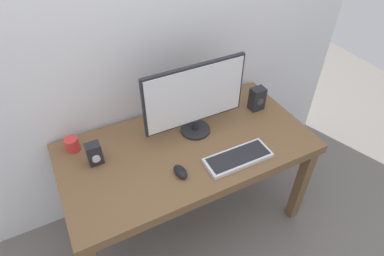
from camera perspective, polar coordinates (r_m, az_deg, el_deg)
The scene contains 8 objects.
ground_plane at distance 2.44m, azimuth -0.65°, elevation -15.24°, with size 6.00×6.00×0.00m, color slate.
desk at distance 1.94m, azimuth -0.79°, elevation -4.71°, with size 1.46×0.75×0.72m.
monitor at distance 1.83m, azimuth 0.53°, elevation 5.35°, with size 0.62×0.18×0.45m.
keyboard_primary at distance 1.81m, azimuth 8.14°, elevation -5.24°, with size 0.38×0.15×0.03m.
mouse at distance 1.72m, azimuth -2.07°, elevation -7.72°, with size 0.06×0.11×0.04m, color black.
speaker_right at distance 2.15m, azimuth 11.44°, elevation 5.09°, with size 0.09×0.07×0.16m.
audio_controller at distance 1.82m, azimuth -16.88°, elevation -4.38°, with size 0.08×0.07×0.13m.
coffee_mug at distance 1.95m, azimuth -20.42°, elevation -2.74°, with size 0.08×0.08×0.08m, color red.
Camera 1 is at (-0.59, -1.22, 2.03)m, focal length 30.16 mm.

